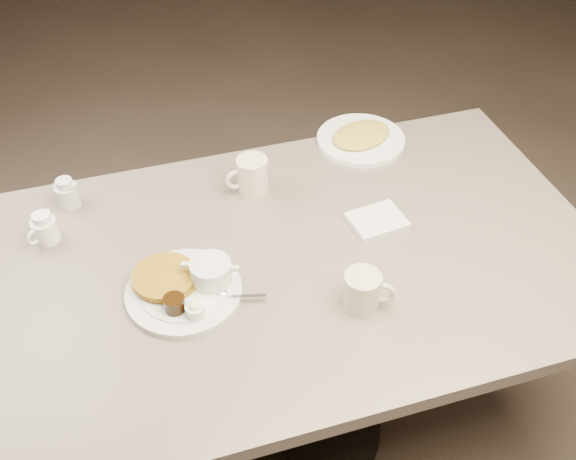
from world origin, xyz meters
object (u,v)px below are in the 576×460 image
object	(u,v)px
coffee_mug_far	(251,176)
creamer_left	(44,229)
diner_table	(290,304)
creamer_right	(67,193)
coffee_mug_near	(363,291)
main_plate	(186,285)
hash_plate	(361,138)

from	to	relation	value
coffee_mug_far	creamer_left	bearing A→B (deg)	-176.01
diner_table	creamer_right	bearing A→B (deg)	144.23
creamer_right	coffee_mug_near	bearing A→B (deg)	-42.24
coffee_mug_near	creamer_right	size ratio (longest dim) A/B	1.54
coffee_mug_far	diner_table	bearing A→B (deg)	-85.05
coffee_mug_near	creamer_left	xyz separation A→B (m)	(-0.65, 0.42, -0.01)
coffee_mug_near	creamer_right	bearing A→B (deg)	137.76
diner_table	main_plate	xyz separation A→B (m)	(-0.25, -0.04, 0.19)
creamer_right	diner_table	bearing A→B (deg)	-35.77
coffee_mug_near	creamer_left	bearing A→B (deg)	147.34
creamer_left	hash_plate	bearing A→B (deg)	10.24
diner_table	coffee_mug_near	world-z (taller)	coffee_mug_near
main_plate	coffee_mug_near	world-z (taller)	coffee_mug_near
main_plate	creamer_right	world-z (taller)	creamer_right
main_plate	creamer_left	bearing A→B (deg)	137.65
main_plate	creamer_right	size ratio (longest dim) A/B	4.27
main_plate	hash_plate	size ratio (longest dim) A/B	1.05
main_plate	coffee_mug_far	world-z (taller)	coffee_mug_far
coffee_mug_far	hash_plate	world-z (taller)	coffee_mug_far
diner_table	coffee_mug_near	bearing A→B (deg)	-60.56
diner_table	coffee_mug_far	world-z (taller)	coffee_mug_far
coffee_mug_near	hash_plate	distance (m)	0.62
main_plate	hash_plate	world-z (taller)	main_plate
hash_plate	diner_table	bearing A→B (deg)	-130.50
main_plate	hash_plate	distance (m)	0.73
coffee_mug_near	main_plate	bearing A→B (deg)	157.15
creamer_left	creamer_right	world-z (taller)	same
coffee_mug_far	hash_plate	xyz separation A→B (m)	(0.36, 0.12, -0.04)
diner_table	main_plate	distance (m)	0.32
diner_table	coffee_mug_far	distance (m)	0.35
main_plate	coffee_mug_far	size ratio (longest dim) A/B	2.87
coffee_mug_near	creamer_left	distance (m)	0.78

